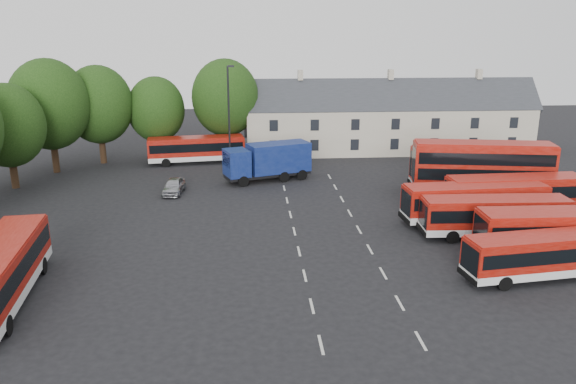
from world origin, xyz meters
name	(u,v)px	position (x,y,z in m)	size (l,w,h in m)	color
ground	(297,241)	(0.00, 0.00, 0.00)	(140.00, 140.00, 0.00)	black
lane_markings	(327,230)	(2.50, 2.00, 0.01)	(5.15, 33.80, 0.01)	beige
treeline	(74,113)	(-20.74, 19.36, 6.68)	(29.92, 32.59, 12.01)	black
terrace_houses	(388,120)	(14.00, 30.00, 3.86)	(35.70, 7.13, 10.06)	beige
bus_row_a	(545,253)	(14.66, -7.45, 1.72)	(10.34, 3.56, 2.86)	silver
bus_row_b	(566,230)	(17.70, -4.32, 1.99)	(11.75, 2.97, 3.31)	silver
bus_row_c	(495,214)	(14.62, -0.29, 1.82)	(10.80, 2.86, 3.03)	silver
bus_row_d	(475,200)	(14.30, 2.82, 1.91)	(11.37, 3.23, 3.18)	silver
bus_row_e	(516,192)	(18.58, 4.82, 1.94)	(11.48, 3.05, 3.22)	silver
bus_dd_south	(482,166)	(17.81, 10.07, 2.87)	(12.59, 4.81, 5.04)	silver
bus_dd_north	(465,165)	(17.20, 12.65, 2.35)	(10.13, 2.66, 4.12)	silver
bus_west	(0,270)	(-17.29, -8.37, 2.00)	(3.88, 11.96, 3.32)	silver
bus_north	(196,148)	(-9.30, 25.03, 1.83)	(11.01, 3.89, 3.05)	silver
box_truck	(269,160)	(-1.37, 16.98, 2.12)	(9.03, 5.43, 3.77)	black
silver_car	(174,186)	(-10.42, 12.98, 0.71)	(1.68, 4.18, 1.42)	#A1A3A9
lamppost	(229,117)	(-5.32, 20.47, 6.01)	(0.78, 0.32, 11.26)	black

